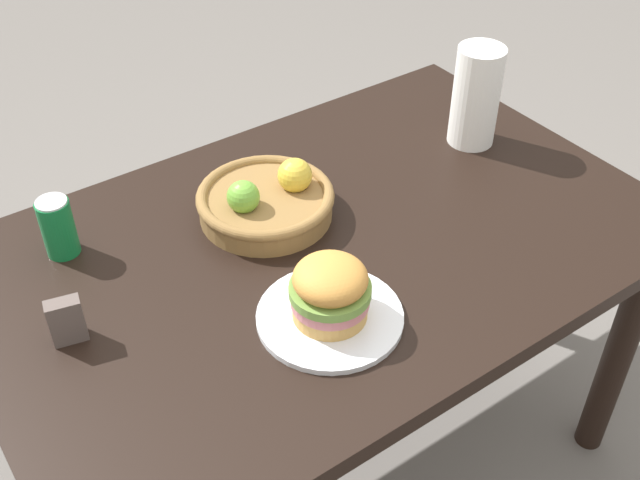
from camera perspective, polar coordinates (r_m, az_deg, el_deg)
ground_plane at (r=2.15m, az=0.18°, el=-15.50°), size 8.00×8.00×0.00m
dining_table at (r=1.66m, az=0.23°, el=-2.61°), size 1.40×0.90×0.75m
plate at (r=1.42m, az=0.73°, el=-5.63°), size 0.27×0.27×0.01m
sandwich at (r=1.37m, az=0.75°, el=-3.69°), size 0.15×0.15×0.12m
soda_can at (r=1.61m, az=-18.62°, el=0.90°), size 0.07×0.07×0.13m
fruit_basket at (r=1.64m, az=-3.94°, el=2.90°), size 0.29×0.29×0.11m
paper_towel_roll at (r=1.87m, az=11.33°, el=10.26°), size 0.11×0.11×0.24m
napkin_holder at (r=1.43m, az=-18.04°, el=-5.65°), size 0.07×0.04×0.09m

